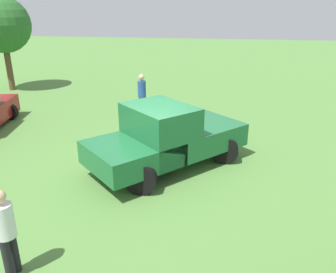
# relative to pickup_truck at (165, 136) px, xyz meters

# --- Properties ---
(ground_plane) EXTENTS (80.00, 80.00, 0.00)m
(ground_plane) POSITION_rel_pickup_truck_xyz_m (-0.27, -0.12, -0.93)
(ground_plane) COLOR #54843D
(pickup_truck) EXTENTS (4.39, 4.51, 1.81)m
(pickup_truck) POSITION_rel_pickup_truck_xyz_m (0.00, 0.00, 0.00)
(pickup_truck) COLOR black
(pickup_truck) RESTS_ON ground_plane
(person_bystander) EXTENTS (0.45, 0.45, 1.75)m
(person_bystander) POSITION_rel_pickup_truck_xyz_m (-1.69, 4.35, 0.06)
(person_bystander) COLOR #7A6B51
(person_bystander) RESTS_ON ground_plane
(person_visitor) EXTENTS (0.33, 0.34, 1.61)m
(person_visitor) POSITION_rel_pickup_truck_xyz_m (-1.78, -4.43, -0.03)
(person_visitor) COLOR black
(person_visitor) RESTS_ON ground_plane
(tree_far_center) EXTENTS (2.81, 2.81, 4.74)m
(tree_far_center) POSITION_rel_pickup_truck_xyz_m (-9.71, 7.91, 2.38)
(tree_far_center) COLOR brown
(tree_far_center) RESTS_ON ground_plane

